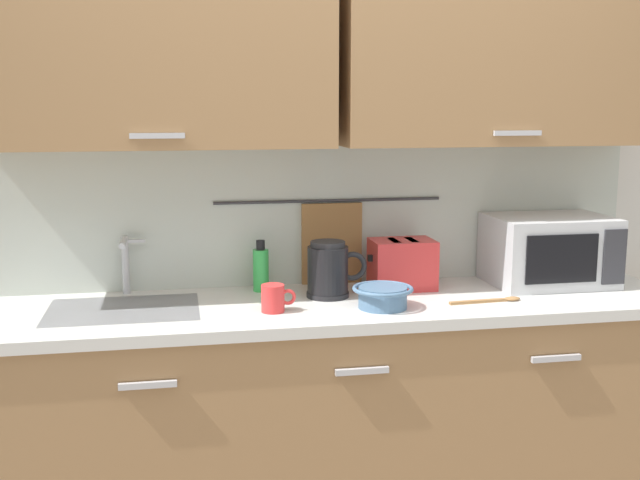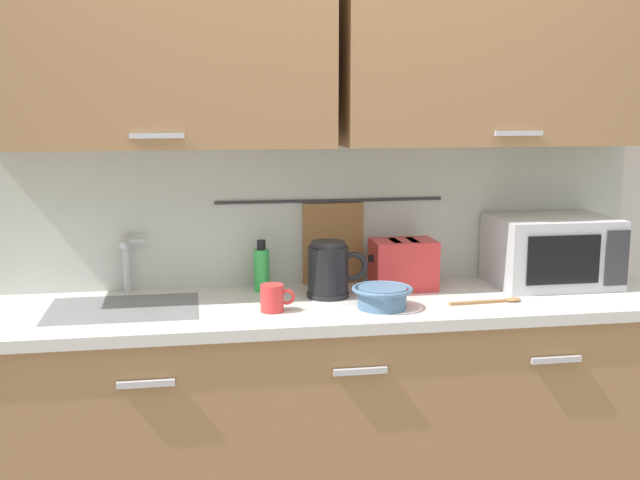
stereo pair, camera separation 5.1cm
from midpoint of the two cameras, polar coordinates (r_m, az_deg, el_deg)
name	(u,v)px [view 1 (the left image)]	position (r m, az deg, el deg)	size (l,w,h in m)	color
counter_unit	(339,416)	(2.96, 0.88, -12.80)	(2.53, 0.64, 0.90)	#997047
back_wall_assembly	(330,126)	(2.96, 0.22, 8.41)	(3.70, 0.41, 2.50)	silver
sink_faucet	(125,257)	(2.96, -14.61, -1.24)	(0.09, 0.17, 0.22)	#B2B5BA
microwave	(549,250)	(3.18, 16.05, -0.72)	(0.46, 0.35, 0.27)	silver
electric_kettle	(329,270)	(2.85, 0.15, -2.21)	(0.23, 0.16, 0.21)	black
dish_soap_bottle	(261,269)	(2.95, -4.87, -2.12)	(0.06, 0.06, 0.20)	green
mug_near_sink	(274,298)	(2.66, -3.97, -4.29)	(0.12, 0.08, 0.09)	red
mixing_bowl	(383,295)	(2.71, 4.10, -4.09)	(0.21, 0.21, 0.08)	#4C7093
toaster	(402,264)	(3.00, 5.58, -1.76)	(0.26, 0.17, 0.19)	red
wooden_spoon	(494,300)	(2.86, 12.17, -4.35)	(0.28, 0.05, 0.01)	#9E7042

